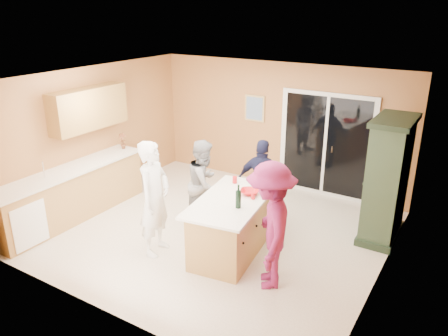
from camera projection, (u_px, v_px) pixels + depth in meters
The scene contains 22 objects.
floor at pixel (214, 230), 7.54m from camera, with size 5.50×5.50×0.00m, color silver.
ceiling at pixel (212, 79), 6.62m from camera, with size 5.50×5.00×0.10m, color silver.
wall_back at pixel (278, 125), 9.07m from camera, with size 5.50×0.10×2.60m, color #C1814F.
wall_front at pixel (96, 220), 5.09m from camera, with size 5.50×0.10×2.60m, color #C1814F.
wall_left at pixel (94, 135), 8.43m from camera, with size 0.10×5.00×2.60m, color #C1814F.
wall_right at pixel (388, 196), 5.73m from camera, with size 0.10×5.00×2.60m, color #C1814F.
left_cabinet_run at pixel (66, 197), 7.74m from camera, with size 0.65×3.05×1.24m.
upper_cabinets at pixel (89, 108), 7.98m from camera, with size 0.35×1.60×0.75m, color #B28345.
sliding_door at pixel (325, 145), 8.62m from camera, with size 1.90×0.07×2.10m.
framed_picture at pixel (255, 108), 9.22m from camera, with size 0.46×0.04×0.56m.
kitchen_island at pixel (231, 228), 6.73m from camera, with size 1.18×1.86×0.92m.
green_hutch at pixel (387, 181), 7.00m from camera, with size 0.59×1.11×2.05m.
woman_white at pixel (155, 199), 6.60m from camera, with size 0.66×0.43×1.81m, color white.
woman_grey at pixel (204, 184), 7.48m from camera, with size 0.76×0.59×1.56m, color gray.
woman_navy at pixel (262, 182), 7.56m from camera, with size 0.90×0.37×1.53m, color #191C38.
woman_magenta at pixel (270, 226), 5.81m from camera, with size 1.16×0.66×1.79m, color #811C57.
serving_bowl at pixel (250, 192), 6.72m from camera, with size 0.28×0.28×0.07m, color red.
tulip_vase at pixel (123, 141), 8.71m from camera, with size 0.18×0.12×0.34m, color #B51225.
tumbler_near at pixel (235, 180), 7.13m from camera, with size 0.08×0.08×0.11m, color red.
tumbler_far at pixel (253, 196), 6.54m from camera, with size 0.07×0.07×0.09m, color red.
wine_bottle at pixel (238, 199), 6.23m from camera, with size 0.08×0.08×0.35m.
white_plate at pixel (267, 189), 6.89m from camera, with size 0.22×0.22×0.02m, color silver.
Camera 1 is at (3.65, -5.59, 3.66)m, focal length 35.00 mm.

